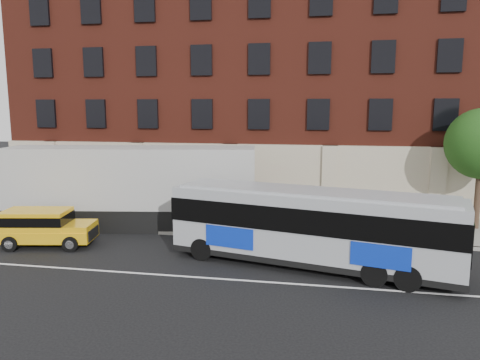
% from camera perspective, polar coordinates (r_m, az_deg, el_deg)
% --- Properties ---
extents(ground, '(120.00, 120.00, 0.00)m').
position_cam_1_polar(ground, '(17.78, -9.06, -12.17)').
color(ground, black).
rests_on(ground, ground).
extents(sidewalk, '(60.00, 6.00, 0.15)m').
position_cam_1_polar(sidewalk, '(26.01, -2.46, -5.01)').
color(sidewalk, '#99968B').
rests_on(sidewalk, ground).
extents(kerb, '(60.00, 0.25, 0.15)m').
position_cam_1_polar(kerb, '(23.20, -4.12, -6.78)').
color(kerb, '#99968B').
rests_on(kerb, ground).
extents(lane_line, '(60.00, 0.12, 0.01)m').
position_cam_1_polar(lane_line, '(18.22, -8.53, -11.61)').
color(lane_line, white).
rests_on(lane_line, ground).
extents(building, '(30.00, 12.10, 15.00)m').
position_cam_1_polar(building, '(33.01, 0.54, 11.14)').
color(building, maroon).
rests_on(building, sidewalk).
extents(sign_pole, '(0.30, 0.20, 2.50)m').
position_cam_1_polar(sign_pole, '(26.40, -22.25, -2.42)').
color(sign_pole, slate).
rests_on(sign_pole, ground).
extents(city_bus, '(11.75, 5.06, 3.15)m').
position_cam_1_polar(city_bus, '(18.68, 8.80, -5.51)').
color(city_bus, '#A3A7AC').
rests_on(city_bus, ground).
extents(yellow_suv, '(4.59, 2.52, 1.71)m').
position_cam_1_polar(yellow_suv, '(23.22, -23.23, -5.19)').
color(yellow_suv, yellow).
rests_on(yellow_suv, ground).
extents(shipping_container, '(13.19, 4.58, 4.31)m').
position_cam_1_polar(shipping_container, '(24.96, -13.23, -1.01)').
color(shipping_container, black).
rests_on(shipping_container, ground).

